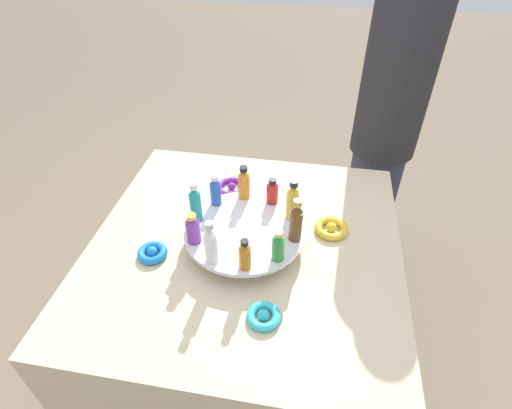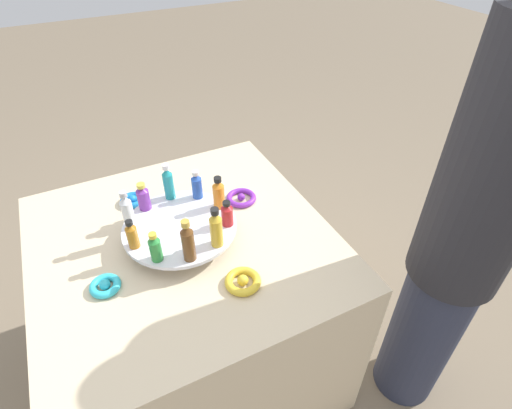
{
  "view_description": "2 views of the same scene",
  "coord_description": "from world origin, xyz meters",
  "px_view_note": "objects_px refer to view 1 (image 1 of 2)",
  "views": [
    {
      "loc": [
        0.84,
        0.18,
        1.57
      ],
      "look_at": [
        -0.04,
        0.03,
        0.83
      ],
      "focal_mm": 28.0,
      "sensor_mm": 36.0,
      "label": 1
    },
    {
      "loc": [
        0.2,
        0.93,
        1.61
      ],
      "look_at": [
        -0.2,
        0.13,
        0.88
      ],
      "focal_mm": 28.0,
      "sensor_mm": 36.0,
      "label": 2
    }
  ],
  "objects_px": {
    "bottle_amber": "(245,255)",
    "bottle_green": "(278,247)",
    "bottle_blue": "(216,191)",
    "bottle_clear": "(211,244)",
    "bottle_orange": "(244,184)",
    "ribbon_bow_gold": "(331,228)",
    "person_figure": "(388,120)",
    "ribbon_bow_blue": "(152,253)",
    "bottle_red": "(272,192)",
    "bottle_purple": "(193,229)",
    "ribbon_bow_purple": "(232,187)",
    "display_stand": "(245,233)",
    "ribbon_bow_teal": "(264,316)",
    "bottle_teal": "(195,203)",
    "bottle_brown": "(296,222)",
    "bottle_gold": "(293,201)"
  },
  "relations": [
    {
      "from": "bottle_purple",
      "to": "person_figure",
      "type": "bearing_deg",
      "value": 143.1
    },
    {
      "from": "bottle_orange",
      "to": "bottle_green",
      "type": "relative_size",
      "value": 1.19
    },
    {
      "from": "bottle_blue",
      "to": "person_figure",
      "type": "bearing_deg",
      "value": 136.98
    },
    {
      "from": "bottle_amber",
      "to": "bottle_green",
      "type": "bearing_deg",
      "value": 119.56
    },
    {
      "from": "bottle_green",
      "to": "bottle_amber",
      "type": "bearing_deg",
      "value": -60.44
    },
    {
      "from": "bottle_teal",
      "to": "ribbon_bow_blue",
      "type": "relative_size",
      "value": 1.5
    },
    {
      "from": "bottle_amber",
      "to": "ribbon_bow_gold",
      "type": "distance_m",
      "value": 0.34
    },
    {
      "from": "bottle_blue",
      "to": "ribbon_bow_teal",
      "type": "bearing_deg",
      "value": 30.23
    },
    {
      "from": "bottle_purple",
      "to": "ribbon_bow_teal",
      "type": "bearing_deg",
      "value": 51.39
    },
    {
      "from": "bottle_teal",
      "to": "bottle_green",
      "type": "relative_size",
      "value": 1.35
    },
    {
      "from": "display_stand",
      "to": "ribbon_bow_gold",
      "type": "relative_size",
      "value": 3.42
    },
    {
      "from": "bottle_green",
      "to": "ribbon_bow_gold",
      "type": "xyz_separation_m",
      "value": [
        -0.2,
        0.14,
        -0.09
      ]
    },
    {
      "from": "bottle_gold",
      "to": "ribbon_bow_gold",
      "type": "distance_m",
      "value": 0.17
    },
    {
      "from": "bottle_clear",
      "to": "bottle_red",
      "type": "bearing_deg",
      "value": 155.56
    },
    {
      "from": "ribbon_bow_gold",
      "to": "ribbon_bow_purple",
      "type": "relative_size",
      "value": 0.97
    },
    {
      "from": "bottle_brown",
      "to": "ribbon_bow_blue",
      "type": "distance_m",
      "value": 0.43
    },
    {
      "from": "bottle_orange",
      "to": "bottle_gold",
      "type": "xyz_separation_m",
      "value": [
        0.07,
        0.16,
        0.01
      ]
    },
    {
      "from": "bottle_blue",
      "to": "bottle_clear",
      "type": "relative_size",
      "value": 0.78
    },
    {
      "from": "ribbon_bow_teal",
      "to": "bottle_brown",
      "type": "bearing_deg",
      "value": 167.85
    },
    {
      "from": "ribbon_bow_blue",
      "to": "person_figure",
      "type": "xyz_separation_m",
      "value": [
        -0.81,
        0.71,
        0.07
      ]
    },
    {
      "from": "bottle_orange",
      "to": "bottle_amber",
      "type": "height_order",
      "value": "bottle_orange"
    },
    {
      "from": "bottle_gold",
      "to": "bottle_red",
      "type": "bearing_deg",
      "value": -132.44
    },
    {
      "from": "ribbon_bow_teal",
      "to": "ribbon_bow_purple",
      "type": "bearing_deg",
      "value": -159.15
    },
    {
      "from": "bottle_green",
      "to": "person_figure",
      "type": "relative_size",
      "value": 0.06
    },
    {
      "from": "bottle_red",
      "to": "bottle_green",
      "type": "bearing_deg",
      "value": 11.56
    },
    {
      "from": "bottle_amber",
      "to": "bottle_red",
      "type": "xyz_separation_m",
      "value": [
        -0.28,
        0.03,
        -0.0
      ]
    },
    {
      "from": "bottle_clear",
      "to": "ribbon_bow_blue",
      "type": "height_order",
      "value": "bottle_clear"
    },
    {
      "from": "ribbon_bow_purple",
      "to": "bottle_purple",
      "type": "bearing_deg",
      "value": -5.7
    },
    {
      "from": "bottle_purple",
      "to": "bottle_clear",
      "type": "relative_size",
      "value": 0.73
    },
    {
      "from": "display_stand",
      "to": "ribbon_bow_purple",
      "type": "bearing_deg",
      "value": -159.15
    },
    {
      "from": "bottle_blue",
      "to": "bottle_teal",
      "type": "height_order",
      "value": "bottle_teal"
    },
    {
      "from": "bottle_orange",
      "to": "ribbon_bow_blue",
      "type": "bearing_deg",
      "value": -42.75
    },
    {
      "from": "bottle_clear",
      "to": "bottle_green",
      "type": "bearing_deg",
      "value": 101.56
    },
    {
      "from": "ribbon_bow_teal",
      "to": "ribbon_bow_blue",
      "type": "bearing_deg",
      "value": -114.15
    },
    {
      "from": "ribbon_bow_gold",
      "to": "person_figure",
      "type": "distance_m",
      "value": 0.65
    },
    {
      "from": "ribbon_bow_teal",
      "to": "ribbon_bow_gold",
      "type": "distance_m",
      "value": 0.39
    },
    {
      "from": "bottle_blue",
      "to": "bottle_red",
      "type": "relative_size",
      "value": 1.19
    },
    {
      "from": "bottle_purple",
      "to": "bottle_amber",
      "type": "distance_m",
      "value": 0.18
    },
    {
      "from": "display_stand",
      "to": "ribbon_bow_teal",
      "type": "distance_m",
      "value": 0.27
    },
    {
      "from": "bottle_red",
      "to": "bottle_blue",
      "type": "bearing_deg",
      "value": -78.44
    },
    {
      "from": "bottle_teal",
      "to": "bottle_purple",
      "type": "distance_m",
      "value": 0.09
    },
    {
      "from": "bottle_orange",
      "to": "person_figure",
      "type": "xyz_separation_m",
      "value": [
        -0.57,
        0.49,
        -0.03
      ]
    },
    {
      "from": "bottle_teal",
      "to": "ribbon_bow_teal",
      "type": "relative_size",
      "value": 1.51
    },
    {
      "from": "bottle_brown",
      "to": "ribbon_bow_gold",
      "type": "relative_size",
      "value": 1.34
    },
    {
      "from": "bottle_red",
      "to": "person_figure",
      "type": "relative_size",
      "value": 0.06
    },
    {
      "from": "bottle_green",
      "to": "ribbon_bow_purple",
      "type": "relative_size",
      "value": 0.91
    },
    {
      "from": "display_stand",
      "to": "bottle_gold",
      "type": "height_order",
      "value": "bottle_gold"
    },
    {
      "from": "bottle_amber",
      "to": "display_stand",
      "type": "bearing_deg",
      "value": -168.44
    },
    {
      "from": "bottle_purple",
      "to": "bottle_gold",
      "type": "xyz_separation_m",
      "value": [
        -0.15,
        0.26,
        0.02
      ]
    },
    {
      "from": "bottle_blue",
      "to": "ribbon_bow_blue",
      "type": "bearing_deg",
      "value": -36.18
    }
  ]
}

